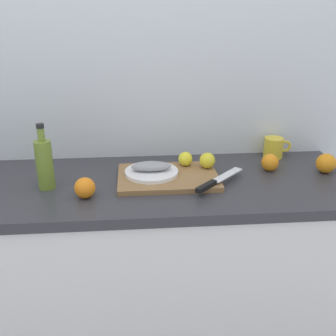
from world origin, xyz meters
The scene contains 13 objects.
back_wall centered at (0.00, 0.33, 1.25)m, with size 3.20×0.05×2.50m, color silver.
kitchen_counter centered at (0.00, 0.00, 0.45)m, with size 2.00×0.60×0.90m.
cutting_board centered at (0.23, 0.02, 0.91)m, with size 0.40×0.29×0.02m, color olive.
white_plate centered at (0.17, 0.03, 0.93)m, with size 0.22×0.22×0.01m, color white.
fish_fillet centered at (0.17, 0.03, 0.95)m, with size 0.16×0.07×0.04m, color gray.
chef_knife centered at (0.40, -0.09, 0.93)m, with size 0.22×0.23×0.02m.
lemon_0 centered at (0.32, 0.11, 0.95)m, with size 0.06×0.06×0.06m, color yellow.
lemon_1 centered at (0.40, 0.08, 0.95)m, with size 0.07×0.07×0.07m, color yellow.
olive_oil_bottle centered at (-0.24, -0.02, 1.00)m, with size 0.06×0.06×0.25m.
coffee_mug_0 centered at (0.74, 0.24, 0.95)m, with size 0.13×0.09×0.09m.
orange_0 centered at (0.67, 0.08, 0.94)m, with size 0.07×0.07×0.07m, color orange.
orange_1 centered at (0.90, 0.03, 0.94)m, with size 0.08×0.08×0.08m, color orange.
orange_2 centered at (-0.08, -0.12, 0.94)m, with size 0.08×0.08×0.08m, color orange.
Camera 1 is at (0.11, -1.47, 1.55)m, focal length 43.09 mm.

